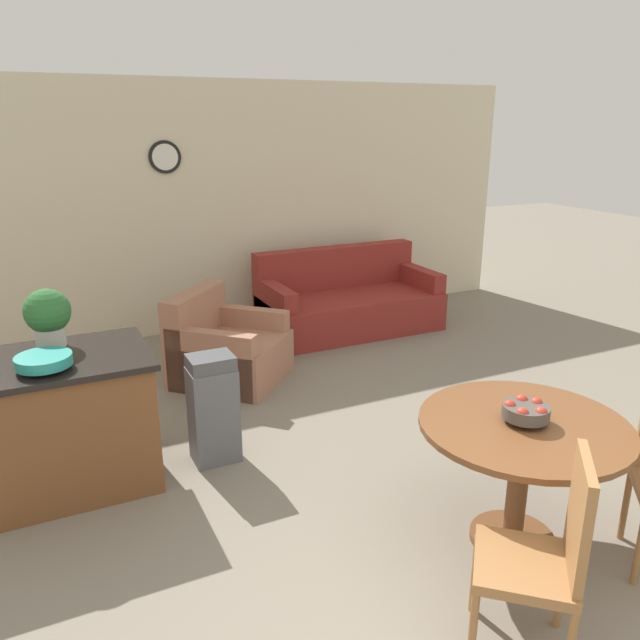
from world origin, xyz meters
name	(u,v)px	position (x,y,z in m)	size (l,w,h in m)	color
wall_back	(195,210)	(0.00, 5.23, 1.35)	(8.00, 0.09, 2.70)	beige
dining_table	(522,451)	(0.54, 0.74, 0.58)	(1.12, 1.12, 0.75)	brown
dining_chair_near_left	(546,552)	(0.08, 0.09, 0.54)	(0.59, 0.59, 0.99)	#9E6B3D
fruit_bowl	(526,411)	(0.54, 0.74, 0.81)	(0.25, 0.25, 0.12)	#4C4742
kitchen_island	(60,423)	(-1.68, 2.44, 0.45)	(1.17, 0.80, 0.89)	brown
teal_bowl	(44,361)	(-1.72, 2.27, 0.94)	(0.32, 0.32, 0.09)	teal
potted_plant	(48,315)	(-1.66, 2.67, 1.10)	(0.29, 0.29, 0.38)	beige
trash_bin	(213,409)	(-0.71, 2.34, 0.39)	(0.31, 0.25, 0.78)	#56565B
couch	(347,303)	(1.49, 4.49, 0.30)	(1.97, 0.96, 0.89)	maroon
armchair	(226,350)	(-0.20, 3.68, 0.28)	(1.24, 1.24, 0.81)	#A87056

